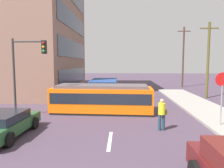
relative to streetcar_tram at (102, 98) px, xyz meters
The scene contains 12 objects.
ground_plane 2.09m from the streetcar_tram, 61.95° to the right, with size 120.00×120.00×0.00m, color #4A3A4B.
lane_stripe_2 5.77m from the streetcar_tram, 81.30° to the right, with size 0.16×2.40×0.01m, color silver.
lane_stripe_3 6.15m from the streetcar_tram, 81.85° to the left, with size 0.16×2.40×0.01m, color silver.
lane_stripe_4 12.07m from the streetcar_tram, 85.91° to the left, with size 0.16×2.40×0.01m, color silver.
streetcar_tram is the anchor object (origin of this frame).
city_bus 6.03m from the streetcar_tram, 93.48° to the left, with size 2.62×5.31×1.86m.
pedestrian_crossing 5.29m from the streetcar_tram, 48.75° to the right, with size 0.49×0.36×1.67m.
parked_sedan_mid 6.78m from the streetcar_tram, 128.57° to the right, with size 2.12×4.18×1.19m.
stop_sign 7.67m from the streetcar_tram, 25.74° to the right, with size 0.76×0.07×2.88m.
traffic_light_mast 5.55m from the streetcar_tram, 161.48° to the right, with size 2.24×0.33×5.07m.
utility_pole_mid 12.34m from the streetcar_tram, 33.64° to the left, with size 1.80×0.24×7.50m.
utility_pole_far 19.74m from the streetcar_tram, 57.84° to the left, with size 1.80×0.24×8.66m.
Camera 1 is at (0.50, -3.31, 3.52)m, focal length 33.97 mm.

